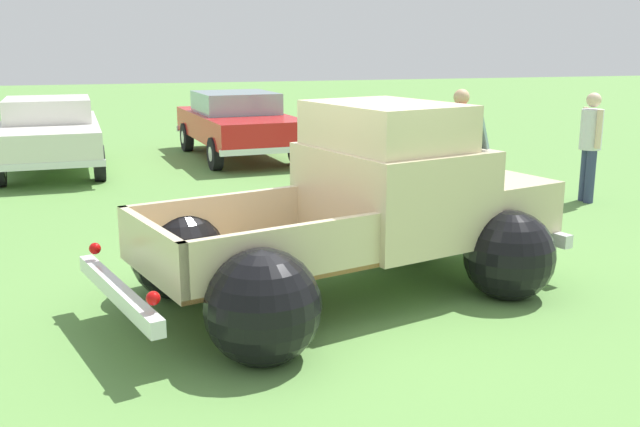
{
  "coord_description": "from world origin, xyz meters",
  "views": [
    {
      "loc": [
        -2.21,
        -6.61,
        2.51
      ],
      "look_at": [
        0.0,
        0.66,
        0.71
      ],
      "focal_mm": 40.72,
      "sensor_mm": 36.0,
      "label": 1
    }
  ],
  "objects": [
    {
      "name": "spectator_0",
      "position": [
        3.01,
        3.26,
        1.05
      ],
      "size": [
        0.48,
        0.48,
        1.82
      ],
      "rotation": [
        0.0,
        0.0,
        2.44
      ],
      "color": "black",
      "rests_on": "ground"
    },
    {
      "name": "show_car_0",
      "position": [
        -3.17,
        8.6,
        0.78
      ],
      "size": [
        2.03,
        4.44,
        1.43
      ],
      "rotation": [
        0.0,
        0.0,
        -1.54
      ],
      "color": "black",
      "rests_on": "ground"
    },
    {
      "name": "spectator_1",
      "position": [
        5.2,
        3.06,
        1.0
      ],
      "size": [
        0.38,
        0.54,
        1.74
      ],
      "rotation": [
        0.0,
        0.0,
        3.0
      ],
      "color": "navy",
      "rests_on": "ground"
    },
    {
      "name": "ground_plane",
      "position": [
        0.0,
        0.0,
        0.0
      ],
      "size": [
        80.0,
        80.0,
        0.0
      ],
      "primitive_type": "plane",
      "color": "#609347"
    },
    {
      "name": "vintage_pickup_truck",
      "position": [
        0.37,
        0.1,
        0.76
      ],
      "size": [
        4.96,
        3.65,
        1.96
      ],
      "rotation": [
        0.0,
        0.0,
        0.27
      ],
      "color": "black",
      "rests_on": "ground"
    },
    {
      "name": "show_car_1",
      "position": [
        0.71,
        9.24,
        0.78
      ],
      "size": [
        2.27,
        4.56,
        1.43
      ],
      "rotation": [
        0.0,
        0.0,
        -1.49
      ],
      "color": "black",
      "rests_on": "ground"
    }
  ]
}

